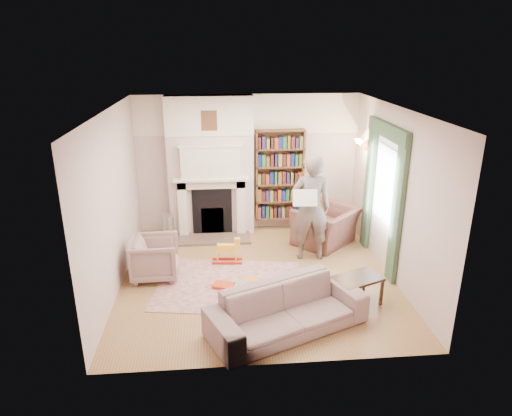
{
  "coord_description": "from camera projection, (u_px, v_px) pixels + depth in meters",
  "views": [
    {
      "loc": [
        -0.62,
        -6.85,
        3.73
      ],
      "look_at": [
        0.0,
        0.25,
        1.15
      ],
      "focal_mm": 32.0,
      "sensor_mm": 36.0,
      "label": 1
    }
  ],
  "objects": [
    {
      "name": "rocking_horse",
      "position": [
        227.0,
        251.0,
        8.15
      ],
      "size": [
        0.56,
        0.26,
        0.48
      ],
      "primitive_type": null,
      "rotation": [
        0.0,
        0.0,
        -0.08
      ],
      "color": "yellow",
      "rests_on": "rug"
    },
    {
      "name": "coffee_table",
      "position": [
        356.0,
        291.0,
        6.85
      ],
      "size": [
        0.82,
        0.69,
        0.45
      ],
      "primitive_type": null,
      "rotation": [
        0.0,
        0.0,
        0.4
      ],
      "color": "#341D12",
      "rests_on": "floor"
    },
    {
      "name": "armchair_left",
      "position": [
        155.0,
        258.0,
        7.63
      ],
      "size": [
        0.79,
        0.77,
        0.7
      ],
      "primitive_type": "imported",
      "rotation": [
        0.0,
        0.0,
        1.6
      ],
      "color": "#A09484",
      "rests_on": "floor"
    },
    {
      "name": "pelmet",
      "position": [
        388.0,
        131.0,
        7.48
      ],
      "size": [
        0.09,
        1.7,
        0.24
      ],
      "primitive_type": "cube",
      "color": "#314C32",
      "rests_on": "wall_right"
    },
    {
      "name": "wall_left",
      "position": [
        113.0,
        203.0,
        7.07
      ],
      "size": [
        0.0,
        4.5,
        4.5
      ],
      "primitive_type": "plane",
      "rotation": [
        1.57,
        0.0,
        1.57
      ],
      "color": "beige",
      "rests_on": "floor"
    },
    {
      "name": "ceiling",
      "position": [
        257.0,
        110.0,
        6.78
      ],
      "size": [
        4.5,
        4.5,
        0.0
      ],
      "primitive_type": "plane",
      "rotation": [
        3.14,
        0.0,
        0.0
      ],
      "color": "white",
      "rests_on": "wall_back"
    },
    {
      "name": "curtain_right",
      "position": [
        369.0,
        187.0,
        8.54
      ],
      "size": [
        0.07,
        0.32,
        2.4
      ],
      "primitive_type": "cube",
      "color": "#314C32",
      "rests_on": "floor"
    },
    {
      "name": "newspaper",
      "position": [
        305.0,
        198.0,
        7.81
      ],
      "size": [
        0.43,
        0.15,
        0.28
      ],
      "primitive_type": "cube",
      "rotation": [
        -0.35,
        0.0,
        -0.06
      ],
      "color": "white",
      "rests_on": "man_reading"
    },
    {
      "name": "wall_sconce",
      "position": [
        357.0,
        145.0,
        8.66
      ],
      "size": [
        0.2,
        0.24,
        0.24
      ],
      "primitive_type": null,
      "color": "gold",
      "rests_on": "wall_right"
    },
    {
      "name": "wall_front",
      "position": [
        275.0,
        262.0,
        5.15
      ],
      "size": [
        4.5,
        0.0,
        4.5
      ],
      "primitive_type": "plane",
      "rotation": [
        -1.57,
        0.0,
        0.0
      ],
      "color": "beige",
      "rests_on": "floor"
    },
    {
      "name": "armchair_reading",
      "position": [
        326.0,
        226.0,
        8.91
      ],
      "size": [
        1.5,
        1.49,
        0.73
      ],
      "primitive_type": "imported",
      "rotation": [
        0.0,
        0.0,
        3.91
      ],
      "color": "#532D2C",
      "rests_on": "floor"
    },
    {
      "name": "board_game",
      "position": [
        239.0,
        288.0,
        7.32
      ],
      "size": [
        0.51,
        0.51,
        0.03
      ],
      "primitive_type": "cube",
      "rotation": [
        0.0,
        0.0,
        0.42
      ],
      "color": "#D0C449",
      "rests_on": "rug"
    },
    {
      "name": "wall_right",
      "position": [
        394.0,
        195.0,
        7.44
      ],
      "size": [
        0.0,
        4.5,
        4.5
      ],
      "primitive_type": "plane",
      "rotation": [
        1.57,
        0.0,
        -1.57
      ],
      "color": "beige",
      "rests_on": "floor"
    },
    {
      "name": "curtain_left",
      "position": [
        397.0,
        213.0,
        7.23
      ],
      "size": [
        0.07,
        0.32,
        2.4
      ],
      "primitive_type": "cube",
      "color": "#314C32",
      "rests_on": "floor"
    },
    {
      "name": "man_reading",
      "position": [
        311.0,
        208.0,
        8.1
      ],
      "size": [
        0.74,
        0.51,
        1.95
      ],
      "primitive_type": "imported",
      "rotation": [
        0.0,
        0.0,
        3.08
      ],
      "color": "#61564E",
      "rests_on": "floor"
    },
    {
      "name": "floor",
      "position": [
        257.0,
        277.0,
        7.73
      ],
      "size": [
        4.5,
        4.5,
        0.0
      ],
      "primitive_type": "plane",
      "color": "olive",
      "rests_on": "ground"
    },
    {
      "name": "comic_annuals",
      "position": [
        271.0,
        284.0,
        7.46
      ],
      "size": [
        0.99,
        0.54,
        0.02
      ],
      "color": "red",
      "rests_on": "rug"
    },
    {
      "name": "rug",
      "position": [
        229.0,
        285.0,
        7.46
      ],
      "size": [
        2.53,
        2.09,
        0.01
      ],
      "primitive_type": "cube",
      "rotation": [
        0.0,
        0.0,
        -0.15
      ],
      "color": "beige",
      "rests_on": "floor"
    },
    {
      "name": "sofa",
      "position": [
        287.0,
        309.0,
        6.21
      ],
      "size": [
        2.35,
        1.66,
        0.64
      ],
      "primitive_type": "imported",
      "rotation": [
        0.0,
        0.0,
        0.41
      ],
      "color": "gray",
      "rests_on": "floor"
    },
    {
      "name": "wall_back",
      "position": [
        247.0,
        164.0,
        9.37
      ],
      "size": [
        4.5,
        0.0,
        4.5
      ],
      "primitive_type": "plane",
      "rotation": [
        1.57,
        0.0,
        0.0
      ],
      "color": "beige",
      "rests_on": "floor"
    },
    {
      "name": "bookcase",
      "position": [
        279.0,
        175.0,
        9.37
      ],
      "size": [
        1.0,
        0.24,
        1.85
      ],
      "primitive_type": "cube",
      "color": "brown",
      "rests_on": "floor"
    },
    {
      "name": "game_box_lid",
      "position": [
        224.0,
        286.0,
        7.37
      ],
      "size": [
        0.39,
        0.32,
        0.05
      ],
      "primitive_type": "cube",
      "rotation": [
        0.0,
        0.0,
        -0.36
      ],
      "color": "red",
      "rests_on": "rug"
    },
    {
      "name": "window",
      "position": [
        385.0,
        185.0,
        7.8
      ],
      "size": [
        0.02,
        0.9,
        1.3
      ],
      "primitive_type": "cube",
      "color": "silver",
      "rests_on": "wall_right"
    },
    {
      "name": "fireplace",
      "position": [
        211.0,
        168.0,
        9.12
      ],
      "size": [
        1.7,
        0.58,
        2.8
      ],
      "color": "beige",
      "rests_on": "floor"
    },
    {
      "name": "paraffin_heater",
      "position": [
        169.0,
        228.0,
        9.04
      ],
      "size": [
        0.28,
        0.28,
        0.55
      ],
      "primitive_type": "cylinder",
      "rotation": [
        0.0,
        0.0,
        0.17
      ],
      "color": "#A1A3A9",
      "rests_on": "floor"
    }
  ]
}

